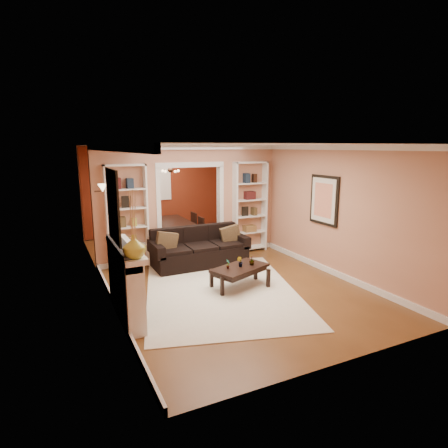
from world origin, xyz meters
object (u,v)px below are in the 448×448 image
dining_table (172,232)px  sofa (200,247)px  bookshelf_right (250,207)px  coffee_table (240,277)px  bookshelf_left (127,217)px  fireplace (127,282)px

dining_table → sofa: bearing=178.9°
bookshelf_right → dining_table: 2.38m
coffee_table → bookshelf_left: bookshelf_left is taller
coffee_table → bookshelf_left: 2.91m
sofa → bookshelf_right: 1.87m
sofa → dining_table: 2.16m
bookshelf_left → fireplace: 2.65m
sofa → bookshelf_right: bookshelf_right is taller
bookshelf_left → bookshelf_right: same height
sofa → fireplace: 2.81m
coffee_table → fireplace: fireplace is taller
sofa → coffee_table: bearing=-83.8°
bookshelf_left → fireplace: (-0.54, -2.53, -0.57)m
sofa → coffee_table: size_ratio=1.99×
bookshelf_right → dining_table: bearing=135.0°
coffee_table → dining_table: size_ratio=0.60×
sofa → fireplace: fireplace is taller
bookshelf_right → bookshelf_left: bearing=180.0°
sofa → fireplace: size_ratio=1.29×
fireplace → dining_table: 4.60m
bookshelf_right → dining_table: size_ratio=1.26×
sofa → bookshelf_left: 1.75m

